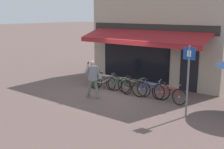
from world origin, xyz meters
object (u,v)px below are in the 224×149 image
object	(u,v)px
bicycle_black	(134,87)
bicycle_silver	(105,82)
bicycle_green	(118,85)
pedestrian_adult	(93,75)
litter_bin	(95,77)
bicycle_blue	(150,90)
bicycle_red	(168,94)
parking_sign	(188,74)

from	to	relation	value
bicycle_black	bicycle_silver	bearing A→B (deg)	-176.80
bicycle_silver	bicycle_green	size ratio (longest dim) A/B	0.97
pedestrian_adult	litter_bin	distance (m)	2.05
bicycle_green	bicycle_silver	bearing A→B (deg)	-168.60
bicycle_blue	bicycle_red	xyz separation A→B (m)	(0.86, 0.03, -0.03)
bicycle_blue	bicycle_red	distance (m)	0.87
bicycle_blue	parking_sign	world-z (taller)	parking_sign
bicycle_silver	bicycle_red	distance (m)	3.40
parking_sign	litter_bin	bearing A→B (deg)	167.88
bicycle_black	litter_bin	bearing A→B (deg)	178.18
bicycle_blue	bicycle_red	world-z (taller)	bicycle_blue
bicycle_green	pedestrian_adult	bearing A→B (deg)	-94.99
bicycle_silver	pedestrian_adult	world-z (taller)	pedestrian_adult
bicycle_silver	bicycle_green	world-z (taller)	bicycle_silver
bicycle_silver	bicycle_black	bearing A→B (deg)	-14.87
bicycle_black	bicycle_red	bearing A→B (deg)	-1.96
bicycle_green	bicycle_red	distance (m)	2.60
litter_bin	parking_sign	world-z (taller)	parking_sign
bicycle_black	bicycle_blue	size ratio (longest dim) A/B	1.02
bicycle_black	litter_bin	distance (m)	2.42
bicycle_black	litter_bin	xyz separation A→B (m)	(-2.42, 0.00, 0.11)
bicycle_red	bicycle_green	bearing A→B (deg)	-170.84
bicycle_silver	bicycle_blue	distance (m)	2.53
pedestrian_adult	litter_bin	xyz separation A→B (m)	(-1.26, 1.53, -0.54)
bicycle_green	bicycle_black	world-z (taller)	bicycle_black
bicycle_silver	bicycle_green	bearing A→B (deg)	-17.07
bicycle_green	bicycle_blue	distance (m)	1.74
bicycle_blue	bicycle_black	bearing A→B (deg)	165.22
litter_bin	bicycle_red	bearing A→B (deg)	-0.15
bicycle_blue	bicycle_red	bearing A→B (deg)	-10.80
pedestrian_adult	bicycle_green	bearing A→B (deg)	-94.29
litter_bin	pedestrian_adult	bearing A→B (deg)	-50.66
bicycle_green	pedestrian_adult	size ratio (longest dim) A/B	1.01
bicycle_green	pedestrian_adult	world-z (taller)	pedestrian_adult
bicycle_silver	bicycle_blue	bearing A→B (deg)	-17.43
bicycle_black	bicycle_red	size ratio (longest dim) A/B	1.02
parking_sign	bicycle_silver	bearing A→B (deg)	167.53
bicycle_green	parking_sign	bearing A→B (deg)	-6.75
pedestrian_adult	bicycle_blue	bearing A→B (deg)	-134.96
bicycle_red	parking_sign	world-z (taller)	parking_sign
bicycle_black	bicycle_blue	xyz separation A→B (m)	(0.92, -0.03, 0.01)
bicycle_red	pedestrian_adult	bearing A→B (deg)	-145.60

